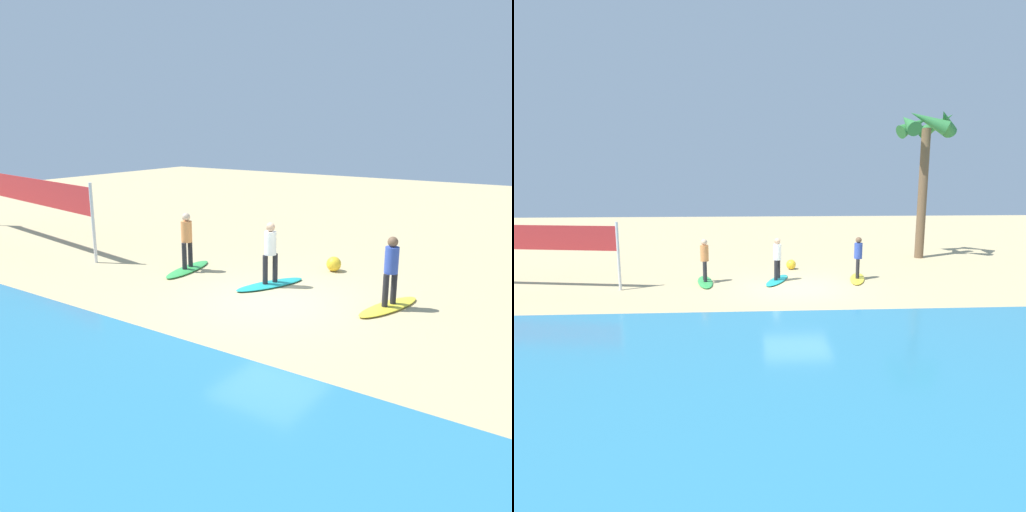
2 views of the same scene
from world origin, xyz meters
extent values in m
plane|color=tan|center=(0.00, 0.00, 0.00)|extent=(60.00, 60.00, 0.00)
ellipsoid|color=yellow|center=(-2.56, -1.14, 0.04)|extent=(1.12, 2.17, 0.09)
cylinder|color=#232328|center=(-2.52, -0.99, 0.48)|extent=(0.14, 0.14, 0.78)
cylinder|color=#232328|center=(-2.60, -1.30, 0.48)|extent=(0.14, 0.14, 0.78)
cylinder|color=#334CAD|center=(-2.56, -1.14, 1.18)|extent=(0.32, 0.32, 0.62)
sphere|color=brown|center=(-2.56, -1.14, 1.61)|extent=(0.24, 0.24, 0.24)
ellipsoid|color=teal|center=(0.68, -1.05, 0.04)|extent=(1.33, 2.15, 0.09)
cylinder|color=#232328|center=(0.74, -0.90, 0.48)|extent=(0.14, 0.14, 0.78)
cylinder|color=#232328|center=(0.62, -1.19, 0.48)|extent=(0.14, 0.14, 0.78)
cylinder|color=white|center=(0.68, -1.05, 1.18)|extent=(0.32, 0.32, 0.62)
sphere|color=tan|center=(0.68, -1.05, 1.61)|extent=(0.24, 0.24, 0.24)
ellipsoid|color=green|center=(3.50, -0.94, 0.04)|extent=(0.87, 2.16, 0.09)
cylinder|color=#232328|center=(3.48, -0.78, 0.48)|extent=(0.14, 0.14, 0.78)
cylinder|color=#232328|center=(3.53, -1.10, 0.48)|extent=(0.14, 0.14, 0.78)
cylinder|color=#E58C4C|center=(3.50, -0.94, 1.18)|extent=(0.32, 0.32, 0.62)
sphere|color=beige|center=(3.50, -0.94, 1.61)|extent=(0.24, 0.24, 0.24)
cylinder|color=silver|center=(6.49, -0.02, 1.25)|extent=(0.10, 0.10, 2.50)
cylinder|color=brown|center=(-6.95, -5.77, 3.21)|extent=(0.44, 0.44, 6.41)
cone|color=#2D7538|center=(-6.05, -5.77, 6.66)|extent=(0.70, 1.93, 1.40)
cone|color=#2D7538|center=(-6.67, -4.91, 6.66)|extent=(2.05, 1.26, 1.40)
cone|color=#2D7538|center=(-7.68, -5.24, 6.66)|extent=(1.70, 1.97, 1.40)
cone|color=#2D7538|center=(-7.68, -6.30, 6.66)|extent=(1.70, 1.97, 1.40)
cone|color=#2D7538|center=(-6.67, -6.63, 6.66)|extent=(2.05, 1.26, 1.40)
sphere|color=yellow|center=(-0.11, -3.30, 0.22)|extent=(0.44, 0.44, 0.44)
camera|label=1|loc=(-6.29, 9.96, 4.19)|focal=35.77mm
camera|label=2|loc=(1.94, 15.62, 4.05)|focal=30.47mm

